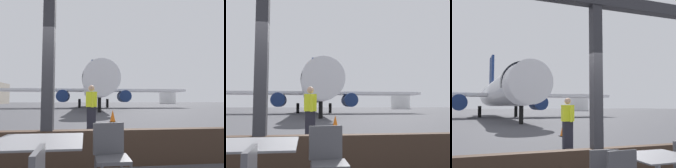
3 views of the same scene
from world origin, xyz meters
TOP-DOWN VIEW (x-y plane):
  - ground_plane at (0.00, 40.00)m, footprint 220.00×220.00m
  - window_frame at (0.00, 0.00)m, footprint 8.68×0.24m
  - airplane at (2.07, 29.84)m, footprint 30.66×31.43m
  - ground_crew_worker at (0.88, 3.87)m, footprint 0.40×0.57m
  - traffic_cone at (2.17, 7.83)m, footprint 0.36×0.36m
  - fuel_storage_tank at (33.34, 78.33)m, footprint 6.36×6.36m

SIDE VIEW (x-z plane):
  - ground_plane at x=0.00m, z-range 0.00..0.00m
  - traffic_cone at x=2.17m, z-range -0.02..0.66m
  - ground_crew_worker at x=0.88m, z-range 0.03..1.77m
  - window_frame at x=0.00m, z-range -0.55..3.16m
  - fuel_storage_tank at x=33.34m, z-range 0.00..5.34m
  - airplane at x=2.07m, z-range -1.78..8.14m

